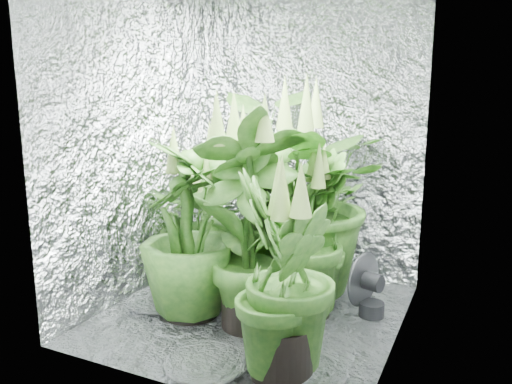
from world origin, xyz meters
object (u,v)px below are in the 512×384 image
at_px(plant_a, 198,222).
at_px(plant_b, 257,215).
at_px(plant_f, 249,221).
at_px(plant_g, 283,279).
at_px(plant_d, 189,231).
at_px(circulation_fan, 368,289).
at_px(plant_c, 309,236).
at_px(plant_e, 298,196).

height_order(plant_a, plant_b, plant_b).
distance_m(plant_f, plant_g, 0.53).
relative_size(plant_a, plant_d, 0.77).
bearing_deg(circulation_fan, plant_f, -125.42).
xyz_separation_m(plant_d, circulation_fan, (0.92, 0.42, -0.34)).
xyz_separation_m(plant_b, plant_c, (0.31, 0.02, -0.09)).
relative_size(plant_b, plant_f, 0.94).
distance_m(plant_a, plant_d, 0.59).
xyz_separation_m(plant_b, circulation_fan, (0.62, 0.16, -0.40)).
bearing_deg(plant_g, plant_f, 132.83).
bearing_deg(plant_b, plant_a, 155.69).
bearing_deg(circulation_fan, plant_a, -166.77).
distance_m(plant_g, circulation_fan, 0.87).
height_order(plant_a, plant_g, plant_g).
height_order(plant_f, circulation_fan, plant_f).
bearing_deg(plant_e, plant_b, -125.94).
height_order(plant_b, circulation_fan, plant_b).
bearing_deg(plant_a, plant_f, -38.73).
distance_m(plant_c, plant_g, 0.66).
xyz_separation_m(plant_a, plant_d, (0.26, -0.52, 0.10)).
distance_m(plant_b, plant_d, 0.40).
bearing_deg(circulation_fan, plant_b, -148.15).
bearing_deg(plant_a, plant_b, -24.31).
relative_size(plant_d, plant_e, 0.74).
bearing_deg(circulation_fan, plant_c, -137.93).
xyz_separation_m(plant_a, plant_e, (0.72, -0.03, 0.25)).
relative_size(plant_b, plant_d, 1.09).
relative_size(plant_c, plant_d, 0.92).
bearing_deg(plant_b, plant_d, -137.40).
distance_m(plant_a, plant_b, 0.63).
relative_size(plant_a, plant_e, 0.57).
bearing_deg(plant_g, plant_a, 137.98).
xyz_separation_m(plant_f, plant_g, (0.35, -0.38, -0.13)).
xyz_separation_m(plant_b, plant_e, (0.16, 0.23, 0.08)).
bearing_deg(plant_f, circulation_fan, 36.66).
bearing_deg(plant_a, plant_c, -15.18).
distance_m(plant_b, plant_e, 0.29).
bearing_deg(plant_c, plant_f, -131.54).
height_order(plant_b, plant_g, plant_b).
distance_m(plant_c, circulation_fan, 0.46).
relative_size(plant_a, plant_b, 0.70).
bearing_deg(circulation_fan, plant_g, -86.23).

